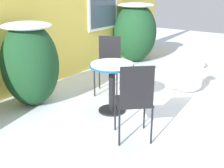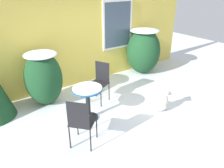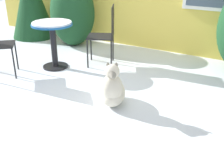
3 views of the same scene
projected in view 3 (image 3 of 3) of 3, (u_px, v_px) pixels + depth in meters
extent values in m
plane|color=silver|center=(81.00, 85.00, 4.16)|extent=(16.00, 16.00, 0.00)
ellipsoid|color=#194223|center=(73.00, 13.00, 5.75)|extent=(0.90, 0.92, 1.35)
cone|color=#194223|center=(31.00, 0.00, 6.31)|extent=(0.98, 0.98, 1.66)
cylinder|color=black|center=(56.00, 66.00, 4.82)|extent=(0.42, 0.42, 0.03)
cylinder|color=black|center=(54.00, 46.00, 4.67)|extent=(0.10, 0.10, 0.69)
cylinder|color=#195699|center=(52.00, 25.00, 4.52)|extent=(0.66, 0.66, 0.03)
cylinder|color=silver|center=(52.00, 23.00, 4.51)|extent=(0.64, 0.64, 0.03)
cube|color=black|center=(100.00, 36.00, 4.76)|extent=(0.58, 0.58, 0.02)
cube|color=black|center=(113.00, 21.00, 4.63)|extent=(0.19, 0.37, 0.51)
cylinder|color=black|center=(91.00, 47.00, 5.06)|extent=(0.02, 0.02, 0.49)
cylinder|color=black|center=(88.00, 54.00, 4.69)|extent=(0.02, 0.02, 0.49)
cylinder|color=black|center=(113.00, 48.00, 5.03)|extent=(0.02, 0.02, 0.49)
cylinder|color=black|center=(111.00, 55.00, 4.67)|extent=(0.02, 0.02, 0.49)
cylinder|color=black|center=(14.00, 64.00, 4.28)|extent=(0.02, 0.02, 0.49)
cylinder|color=black|center=(16.00, 55.00, 4.63)|extent=(0.02, 0.02, 0.49)
ellipsoid|color=beige|center=(112.00, 92.00, 3.58)|extent=(0.56, 0.63, 0.32)
ellipsoid|color=beige|center=(112.00, 88.00, 3.37)|extent=(0.34, 0.33, 0.35)
sphere|color=beige|center=(112.00, 71.00, 3.25)|extent=(0.18, 0.18, 0.18)
cone|color=gray|center=(112.00, 77.00, 3.14)|extent=(0.12, 0.11, 0.10)
ellipsoid|color=gray|center=(108.00, 66.00, 3.23)|extent=(0.05, 0.04, 0.08)
ellipsoid|color=gray|center=(116.00, 66.00, 3.23)|extent=(0.05, 0.04, 0.08)
ellipsoid|color=beige|center=(112.00, 90.00, 3.84)|extent=(0.18, 0.25, 0.06)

